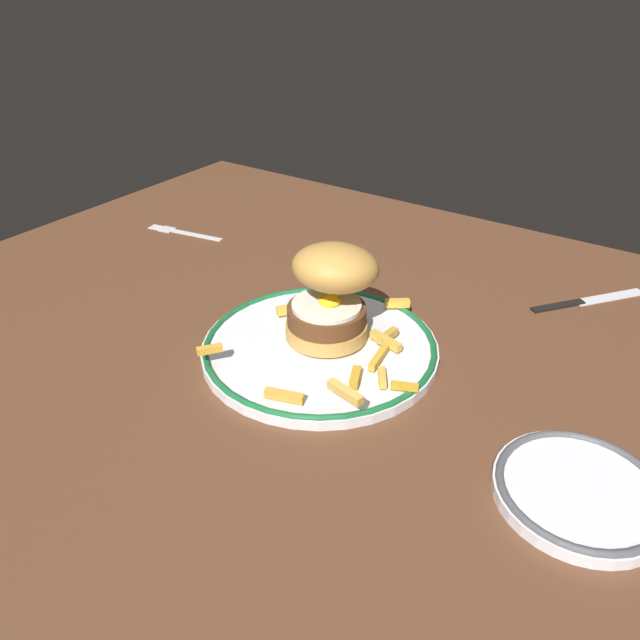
{
  "coord_description": "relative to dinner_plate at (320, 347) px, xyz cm",
  "views": [
    {
      "loc": [
        33.17,
        -49.16,
        42.0
      ],
      "look_at": [
        -1.5,
        1.66,
        4.6
      ],
      "focal_mm": 34.62,
      "sensor_mm": 36.0,
      "label": 1
    }
  ],
  "objects": [
    {
      "name": "burger",
      "position": [
        0.21,
        2.11,
        6.85
      ],
      "size": [
        11.82,
        12.42,
        12.46
      ],
      "color": "#C69044",
      "rests_on": "dinner_plate"
    },
    {
      "name": "knife",
      "position": [
        22.7,
        30.1,
        -0.58
      ],
      "size": [
        12.19,
        15.16,
        0.7
      ],
      "color": "black",
      "rests_on": "ground_plane"
    },
    {
      "name": "fries_pile",
      "position": [
        4.23,
        -0.79,
        1.52
      ],
      "size": [
        22.89,
        26.12,
        2.81
      ],
      "color": "gold",
      "rests_on": "dinner_plate"
    },
    {
      "name": "side_plate",
      "position": [
        31.88,
        -5.96,
        -0.0
      ],
      "size": [
        15.14,
        15.14,
        1.6
      ],
      "color": "silver",
      "rests_on": "ground_plane"
    },
    {
      "name": "dinner_plate",
      "position": [
        0.0,
        0.0,
        0.0
      ],
      "size": [
        28.3,
        28.3,
        1.6
      ],
      "color": "silver",
      "rests_on": "ground_plane"
    },
    {
      "name": "ground_plane",
      "position": [
        1.5,
        -1.66,
        -2.84
      ],
      "size": [
        127.86,
        106.41,
        4.0
      ],
      "primitive_type": "cube",
      "color": "brown"
    },
    {
      "name": "fork",
      "position": [
        -39.77,
        16.73,
        -0.66
      ],
      "size": [
        14.42,
        3.83,
        0.36
      ],
      "color": "silver",
      "rests_on": "ground_plane"
    }
  ]
}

